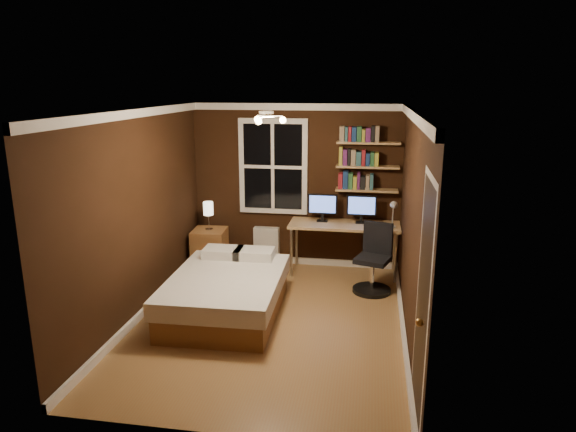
% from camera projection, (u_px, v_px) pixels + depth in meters
% --- Properties ---
extents(floor, '(4.20, 4.20, 0.00)m').
position_uv_depth(floor, '(270.00, 321.00, 6.20)').
color(floor, '#98693D').
rests_on(floor, ground).
extents(wall_back, '(3.20, 0.04, 2.50)m').
position_uv_depth(wall_back, '(296.00, 186.00, 7.90)').
color(wall_back, black).
rests_on(wall_back, ground).
extents(wall_left, '(0.04, 4.20, 2.50)m').
position_uv_depth(wall_left, '(138.00, 215.00, 6.14)').
color(wall_left, black).
rests_on(wall_left, ground).
extents(wall_right, '(0.04, 4.20, 2.50)m').
position_uv_depth(wall_right, '(412.00, 227.00, 5.64)').
color(wall_right, black).
rests_on(wall_right, ground).
extents(ceiling, '(3.20, 4.20, 0.02)m').
position_uv_depth(ceiling, '(268.00, 110.00, 5.58)').
color(ceiling, white).
rests_on(ceiling, wall_back).
extents(window, '(1.06, 0.06, 1.46)m').
position_uv_depth(window, '(273.00, 167.00, 7.84)').
color(window, white).
rests_on(window, wall_back).
extents(door, '(0.03, 0.82, 2.05)m').
position_uv_depth(door, '(422.00, 304.00, 4.22)').
color(door, black).
rests_on(door, ground).
extents(door_knob, '(0.06, 0.06, 0.06)m').
position_uv_depth(door_knob, '(419.00, 323.00, 3.94)').
color(door_knob, gold).
rests_on(door_knob, door).
extents(ceiling_fixture, '(0.44, 0.44, 0.18)m').
position_uv_depth(ceiling_fixture, '(266.00, 120.00, 5.51)').
color(ceiling_fixture, beige).
rests_on(ceiling_fixture, ceiling).
extents(bookshelf_lower, '(0.92, 0.22, 0.03)m').
position_uv_depth(bookshelf_lower, '(367.00, 190.00, 7.61)').
color(bookshelf_lower, tan).
rests_on(bookshelf_lower, wall_back).
extents(books_row_lower, '(0.48, 0.16, 0.23)m').
position_uv_depth(books_row_lower, '(367.00, 181.00, 7.58)').
color(books_row_lower, maroon).
rests_on(books_row_lower, bookshelf_lower).
extents(bookshelf_middle, '(0.92, 0.22, 0.03)m').
position_uv_depth(bookshelf_middle, '(368.00, 167.00, 7.52)').
color(bookshelf_middle, tan).
rests_on(bookshelf_middle, wall_back).
extents(books_row_middle, '(0.54, 0.16, 0.23)m').
position_uv_depth(books_row_middle, '(368.00, 158.00, 7.49)').
color(books_row_middle, navy).
rests_on(books_row_middle, bookshelf_middle).
extents(bookshelf_upper, '(0.92, 0.22, 0.03)m').
position_uv_depth(bookshelf_upper, '(369.00, 143.00, 7.44)').
color(bookshelf_upper, tan).
rests_on(bookshelf_upper, wall_back).
extents(books_row_upper, '(0.54, 0.16, 0.23)m').
position_uv_depth(books_row_upper, '(369.00, 134.00, 7.40)').
color(books_row_upper, '#285D34').
rests_on(books_row_upper, bookshelf_upper).
extents(bed, '(1.38, 1.88, 0.63)m').
position_uv_depth(bed, '(227.00, 293.00, 6.35)').
color(bed, brown).
rests_on(bed, ground).
extents(nightstand, '(0.53, 0.53, 0.62)m').
position_uv_depth(nightstand, '(210.00, 249.00, 7.90)').
color(nightstand, brown).
rests_on(nightstand, ground).
extents(bedside_lamp, '(0.15, 0.15, 0.43)m').
position_uv_depth(bedside_lamp, '(209.00, 216.00, 7.77)').
color(bedside_lamp, white).
rests_on(bedside_lamp, nightstand).
extents(radiator, '(0.40, 0.14, 0.60)m').
position_uv_depth(radiator, '(267.00, 246.00, 8.10)').
color(radiator, beige).
rests_on(radiator, ground).
extents(desk, '(1.63, 0.61, 0.77)m').
position_uv_depth(desk, '(344.00, 228.00, 7.60)').
color(desk, tan).
rests_on(desk, ground).
extents(monitor_left, '(0.44, 0.12, 0.42)m').
position_uv_depth(monitor_left, '(322.00, 208.00, 7.66)').
color(monitor_left, black).
rests_on(monitor_left, desk).
extents(monitor_right, '(0.44, 0.12, 0.42)m').
position_uv_depth(monitor_right, '(362.00, 209.00, 7.57)').
color(monitor_right, black).
rests_on(monitor_right, desk).
extents(desk_lamp, '(0.14, 0.32, 0.44)m').
position_uv_depth(desk_lamp, '(393.00, 214.00, 7.25)').
color(desk_lamp, silver).
rests_on(desk_lamp, desk).
extents(office_chair, '(0.54, 0.54, 0.95)m').
position_uv_depth(office_chair, '(374.00, 266.00, 7.02)').
color(office_chair, black).
rests_on(office_chair, ground).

